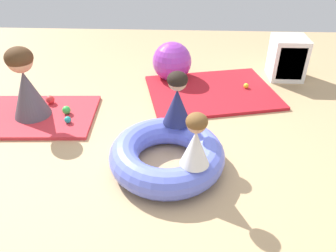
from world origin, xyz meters
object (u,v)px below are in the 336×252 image
object	(u,v)px
child_in_white	(196,140)
play_ball_orange	(180,80)
child_in_navy	(177,99)
play_ball_green	(66,110)
play_ball_teal	(68,120)
adult_seated	(26,84)
storage_cube	(288,59)
play_ball_yellow	(246,86)
exercise_ball_large	(172,62)
play_ball_red	(50,100)
inflatable_cushion	(167,155)

from	to	relation	value
child_in_white	play_ball_orange	xyz separation A→B (m)	(-0.14, 1.94, -0.41)
child_in_navy	play_ball_green	bearing A→B (deg)	-57.61
play_ball_teal	adult_seated	bearing A→B (deg)	161.36
storage_cube	play_ball_yellow	bearing A→B (deg)	-143.96
child_in_white	play_ball_orange	distance (m)	1.99
child_in_navy	play_ball_yellow	xyz separation A→B (m)	(0.86, 1.20, -0.44)
child_in_white	exercise_ball_large	bearing A→B (deg)	171.78
child_in_navy	child_in_white	bearing A→B (deg)	67.35
play_ball_teal	play_ball_red	bearing A→B (deg)	129.18
play_ball_green	child_in_white	bearing A→B (deg)	-37.39
play_ball_green	exercise_ball_large	distance (m)	1.55
adult_seated	play_ball_green	world-z (taller)	adult_seated
play_ball_orange	storage_cube	size ratio (longest dim) A/B	0.11
play_ball_orange	play_ball_red	bearing A→B (deg)	-157.10
play_ball_orange	storage_cube	distance (m)	1.49
adult_seated	play_ball_red	distance (m)	0.43
play_ball_green	exercise_ball_large	bearing A→B (deg)	42.22
play_ball_orange	inflatable_cushion	bearing A→B (deg)	-93.09
play_ball_red	play_ball_yellow	size ratio (longest dim) A/B	1.53
inflatable_cushion	play_ball_red	distance (m)	1.76
child_in_navy	play_ball_teal	distance (m)	1.28
play_ball_yellow	play_ball_teal	bearing A→B (deg)	-155.62
play_ball_yellow	storage_cube	xyz separation A→B (m)	(0.60, 0.43, 0.21)
child_in_white	play_ball_teal	xyz separation A→B (m)	(-1.33, 0.89, -0.41)
child_in_navy	exercise_ball_large	size ratio (longest dim) A/B	0.99
play_ball_orange	play_ball_teal	world-z (taller)	play_ball_teal
inflatable_cushion	play_ball_yellow	xyz separation A→B (m)	(0.94, 1.55, -0.06)
exercise_ball_large	child_in_navy	bearing A→B (deg)	-86.16
play_ball_yellow	play_ball_red	bearing A→B (deg)	-167.73
play_ball_yellow	play_ball_orange	xyz separation A→B (m)	(-0.85, 0.13, -0.00)
child_in_white	play_ball_yellow	world-z (taller)	child_in_white
play_ball_teal	exercise_ball_large	size ratio (longest dim) A/B	0.14
storage_cube	play_ball_green	bearing A→B (deg)	-156.56
exercise_ball_large	storage_cube	world-z (taller)	storage_cube
adult_seated	play_ball_red	bearing A→B (deg)	26.80
inflatable_cushion	adult_seated	bearing A→B (deg)	153.38
play_ball_orange	play_ball_green	bearing A→B (deg)	-145.46
play_ball_yellow	adult_seated	bearing A→B (deg)	-162.63
child_in_navy	play_ball_red	distance (m)	1.71
play_ball_orange	exercise_ball_large	bearing A→B (deg)	123.62
play_ball_red	exercise_ball_large	bearing A→B (deg)	30.07
play_ball_orange	play_ball_teal	distance (m)	1.59
child_in_navy	adult_seated	world-z (taller)	adult_seated
adult_seated	play_ball_green	xyz separation A→B (m)	(0.37, 0.04, -0.33)
play_ball_yellow	storage_cube	size ratio (longest dim) A/B	0.12
play_ball_green	play_ball_teal	bearing A→B (deg)	-69.43
storage_cube	adult_seated	bearing A→B (deg)	-158.53
inflatable_cushion	play_ball_green	world-z (taller)	inflatable_cushion
inflatable_cushion	storage_cube	size ratio (longest dim) A/B	1.84
inflatable_cushion	play_ball_yellow	world-z (taller)	inflatable_cushion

